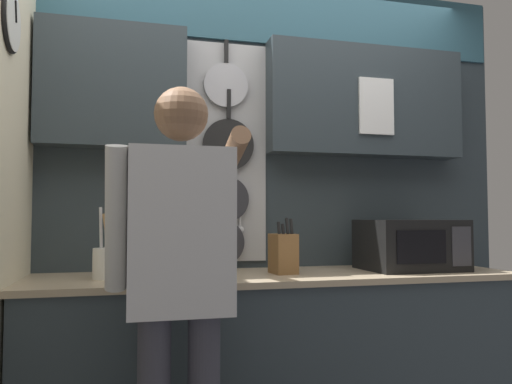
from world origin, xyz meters
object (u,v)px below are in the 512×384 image
Objects in this scene: utensil_crock at (107,261)px; person at (180,267)px; microwave at (410,245)px; knife_block at (283,253)px.

person is (0.28, -0.55, 0.02)m from utensil_crock.
utensil_crock is at bearing 117.17° from person.
microwave is 1.58m from utensil_crock.
microwave is 1.79× the size of knife_block.
microwave is at bearing 22.91° from person.
utensil_crock is 0.62m from person.
person reaches higher than microwave.
microwave is at bearing -0.07° from knife_block.
knife_block is at bearing -0.01° from utensil_crock.
utensil_crock is (-1.57, 0.00, -0.05)m from microwave.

